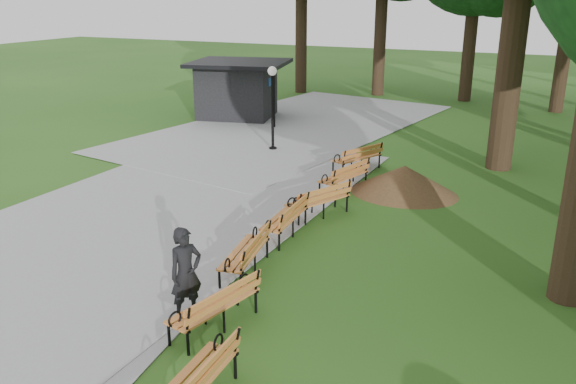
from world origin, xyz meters
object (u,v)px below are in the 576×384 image
at_px(bench_4, 284,218).
at_px(bench_6, 343,176).
at_px(bench_2, 214,305).
at_px(dirt_mound, 404,180).
at_px(person, 186,274).
at_px(bench_3, 244,253).
at_px(kiosk, 237,89).
at_px(bench_1, 192,382).
at_px(bench_5, 318,200).
at_px(bench_7, 357,158).
at_px(lamp_post, 272,90).

distance_m(bench_4, bench_6, 3.66).
distance_m(bench_2, bench_6, 7.81).
relative_size(dirt_mound, bench_4, 1.35).
height_order(dirt_mound, bench_2, bench_2).
distance_m(person, bench_3, 1.96).
relative_size(kiosk, bench_1, 2.14).
bearing_deg(dirt_mound, bench_1, -92.07).
bearing_deg(kiosk, bench_6, -57.53).
bearing_deg(bench_2, bench_5, -163.29).
bearing_deg(kiosk, person, -76.25).
bearing_deg(bench_4, bench_2, 6.24).
distance_m(person, dirt_mound, 8.40).
bearing_deg(dirt_mound, bench_2, -97.99).
xyz_separation_m(person, bench_1, (1.43, -2.03, -0.40)).
bearing_deg(bench_2, bench_6, -163.70).
height_order(bench_4, bench_5, same).
bearing_deg(bench_5, bench_1, 35.06).
bearing_deg(person, bench_2, -76.06).
bearing_deg(kiosk, bench_7, -49.92).
xyz_separation_m(bench_1, bench_7, (-1.53, 11.74, 0.00)).
bearing_deg(dirt_mound, kiosk, 142.36).
height_order(person, bench_6, person).
height_order(person, bench_5, person).
height_order(kiosk, bench_6, kiosk).
relative_size(bench_2, bench_5, 1.00).
bearing_deg(bench_6, bench_7, -155.95).
height_order(bench_5, bench_7, same).
bearing_deg(dirt_mound, bench_5, -119.52).
relative_size(kiosk, bench_6, 2.14).
bearing_deg(lamp_post, person, -71.50).
xyz_separation_m(kiosk, bench_4, (7.66, -11.48, -0.83)).
bearing_deg(person, dirt_mound, 14.50).
relative_size(person, bench_4, 0.88).
xyz_separation_m(bench_2, bench_7, (-0.73, 9.86, 0.00)).
relative_size(kiosk, lamp_post, 1.36).
height_order(person, kiosk, kiosk).
bearing_deg(bench_4, dirt_mound, 154.75).
distance_m(person, kiosk, 17.26).
xyz_separation_m(kiosk, dirt_mound, (9.44, -7.28, -0.86)).
relative_size(lamp_post, bench_7, 1.57).
relative_size(bench_1, bench_6, 1.00).
bearing_deg(bench_1, bench_6, -174.38).
relative_size(lamp_post, bench_3, 1.57).
relative_size(person, bench_7, 0.88).
distance_m(dirt_mound, bench_4, 4.56).
relative_size(bench_1, bench_4, 1.00).
bearing_deg(kiosk, bench_2, -74.61).
bearing_deg(bench_7, dirt_mound, 77.53).
xyz_separation_m(lamp_post, bench_6, (3.85, -3.31, -1.72)).
height_order(person, bench_3, person).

